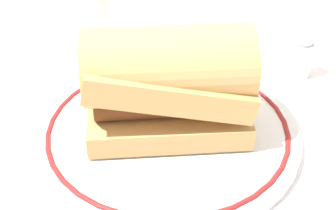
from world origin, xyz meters
TOP-DOWN VIEW (x-y plane):
  - ground_plane at (0.00, 0.00)m, footprint 1.50×1.50m
  - plate at (-0.01, -0.01)m, footprint 0.30×0.30m
  - sausage_sandwich at (-0.01, -0.01)m, footprint 0.20×0.16m
  - drinking_glass at (-0.17, 0.17)m, footprint 0.07×0.07m
  - salt_shaker at (0.12, 0.17)m, footprint 0.03×0.03m

SIDE VIEW (x-z plane):
  - ground_plane at x=0.00m, z-range 0.00..0.00m
  - plate at x=-0.01m, z-range 0.00..0.02m
  - salt_shaker at x=0.12m, z-range 0.00..0.07m
  - drinking_glass at x=-0.17m, z-range -0.01..0.11m
  - sausage_sandwich at x=-0.01m, z-range 0.02..0.14m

